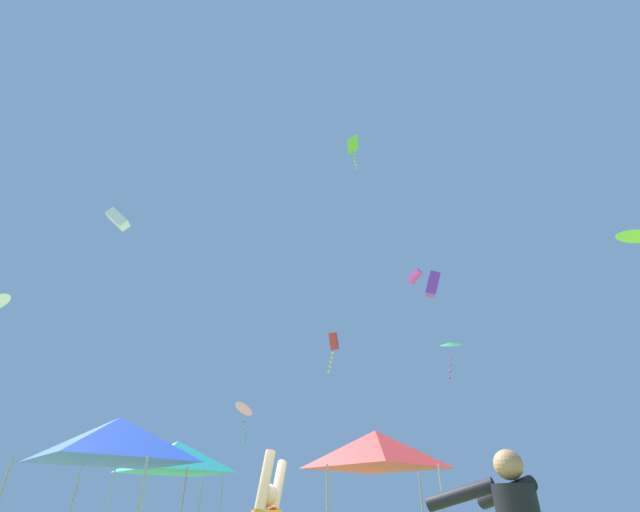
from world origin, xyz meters
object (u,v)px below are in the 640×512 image
Objects in this scene: canopy_tent_teal at (176,457)px; kite_green_delta at (451,345)px; canopy_tent_red at (376,449)px; kite_pink_delta at (244,409)px; kite_purple_box at (433,284)px; kite_red_box at (334,343)px; kite_lime_diamond at (352,147)px; kite_magenta_box at (415,277)px; canopy_tent_blue at (116,439)px; kite_white_box at (118,219)px; kite_lime_delta at (636,236)px.

kite_green_delta is at bearing -4.66° from canopy_tent_teal.
canopy_tent_red is 13.05m from kite_pink_delta.
kite_purple_box is (10.51, -0.28, 7.00)m from canopy_tent_teal.
kite_red_box is 1.52× the size of kite_lime_diamond.
kite_lime_diamond is at bearing -111.40° from kite_magenta_box.
canopy_tent_blue is 1.69× the size of kite_lime_diamond.
kite_red_box is at bearing 48.22° from kite_pink_delta.
kite_red_box is (5.32, 19.49, 9.09)m from canopy_tent_blue.
kite_white_box is (-11.43, 3.18, 10.55)m from canopy_tent_red.
canopy_tent_teal is 2.77× the size of kite_magenta_box.
kite_lime_diamond is at bearing -53.17° from kite_pink_delta.
canopy_tent_red is 2.74× the size of kite_white_box.
kite_red_box is 2.24× the size of kite_magenta_box.
kite_lime_delta reaches higher than kite_pink_delta.
kite_red_box is (-10.93, 16.85, 1.94)m from kite_lime_delta.
canopy_tent_teal is 1.56× the size of kite_lime_delta.
kite_lime_diamond is 1.17× the size of kite_green_delta.
canopy_tent_blue is 12.37m from kite_green_delta.
kite_magenta_box is at bearing 81.44° from kite_green_delta.
canopy_tent_blue is 22.16m from kite_red_box.
canopy_tent_teal is 12.64m from kite_purple_box.
kite_magenta_box is (-4.21, 17.69, 7.76)m from kite_lime_delta.
canopy_tent_teal is at bearing -99.05° from kite_pink_delta.
kite_lime_delta is at bearing -76.60° from kite_magenta_box.
kite_red_box is at bearing 93.41° from canopy_tent_red.
kite_lime_diamond is (1.01, -13.73, 5.88)m from kite_red_box.
kite_pink_delta is 12.48m from kite_purple_box.
kite_red_box is at bearing 74.72° from canopy_tent_blue.
kite_lime_diamond is 15.64m from kite_magenta_box.
kite_white_box reaches higher than canopy_tent_red.
kite_purple_box is at bearing 49.24° from canopy_tent_red.
canopy_tent_teal is at bearing 165.84° from kite_lime_delta.
kite_magenta_box is at bearing 103.40° from kite_lime_delta.
canopy_tent_blue is 2.67× the size of kite_white_box.
kite_green_delta is (0.20, -0.59, -3.03)m from kite_purple_box.
kite_lime_diamond is (-9.92, 3.13, 7.81)m from kite_lime_delta.
kite_white_box is 15.19m from kite_purple_box.
canopy_tent_teal is at bearing -133.86° from kite_magenta_box.
canopy_tent_red is at bearing -137.06° from kite_green_delta.
kite_pink_delta is 12.40m from kite_green_delta.
canopy_tent_teal is at bearing 13.32° from kite_white_box.
kite_lime_diamond reaches higher than kite_lime_delta.
kite_white_box reaches higher than kite_green_delta.
kite_purple_box reaches higher than canopy_tent_teal.
kite_pink_delta is 17.71m from kite_magenta_box.
kite_red_box is at bearing 63.91° from canopy_tent_teal.
kite_white_box is (-11.44, 0.16, -4.34)m from kite_lime_diamond.
kite_magenta_box is (12.86, 13.38, 14.61)m from canopy_tent_teal.
kite_magenta_box is at bearing 80.27° from kite_purple_box.
kite_green_delta is at bearing -98.56° from kite_magenta_box.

